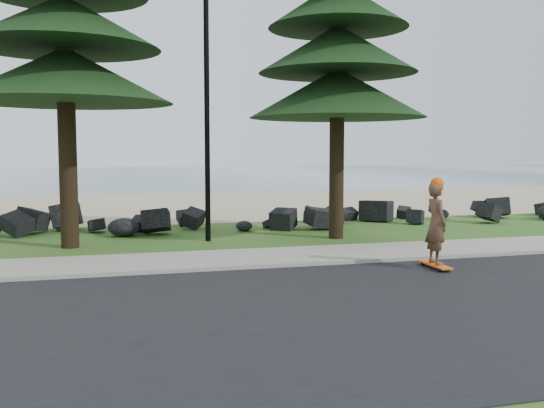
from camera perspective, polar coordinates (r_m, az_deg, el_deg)
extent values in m
plane|color=#27591C|center=(13.22, -3.81, -5.46)|extent=(160.00, 160.00, 0.00)
cube|color=black|center=(8.96, 1.97, -10.46)|extent=(160.00, 7.00, 0.02)
cube|color=gray|center=(12.35, -2.98, -5.97)|extent=(160.00, 0.20, 0.10)
cube|color=#A19C86|center=(13.41, -3.98, -5.14)|extent=(160.00, 2.00, 0.08)
cube|color=tan|center=(27.47, -9.79, -0.07)|extent=(160.00, 15.00, 0.01)
cube|color=#355A66|center=(63.85, -12.89, 2.73)|extent=(160.00, 58.00, 0.01)
cylinder|color=black|center=(17.07, 6.23, 17.15)|extent=(0.40, 0.40, 12.00)
cylinder|color=black|center=(16.23, -6.16, 10.64)|extent=(0.14, 0.14, 8.00)
cube|color=#E95C0D|center=(12.79, 15.11, -5.54)|extent=(0.26, 1.00, 0.03)
imported|color=brown|center=(12.67, 15.19, -1.77)|extent=(0.41, 0.61, 1.66)
sphere|color=#D84E0C|center=(12.60, 15.28, 1.83)|extent=(0.27, 0.27, 0.27)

